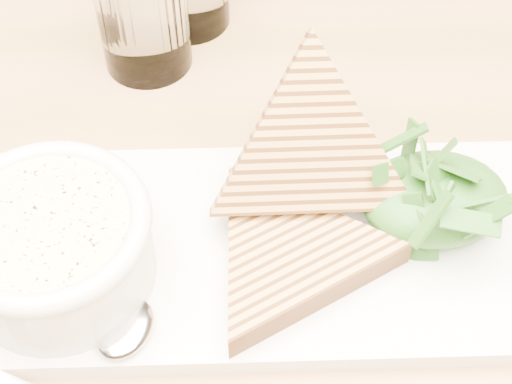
{
  "coord_description": "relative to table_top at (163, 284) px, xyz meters",
  "views": [
    {
      "loc": [
        0.21,
        -0.24,
        1.24
      ],
      "look_at": [
        0.25,
        0.1,
        0.82
      ],
      "focal_mm": 55.0,
      "sensor_mm": 36.0,
      "label": 1
    }
  ],
  "objects": [
    {
      "name": "table_top",
      "position": [
        0.0,
        0.0,
        0.0
      ],
      "size": [
        1.38,
        0.99,
        0.04
      ],
      "primitive_type": "cube",
      "rotation": [
        0.0,
        0.0,
        -0.09
      ],
      "color": "#A7764B",
      "rests_on": "ground"
    },
    {
      "name": "platter",
      "position": [
        0.07,
        0.0,
        0.03
      ],
      "size": [
        0.42,
        0.22,
        0.02
      ],
      "primitive_type": "cube",
      "rotation": [
        0.0,
        0.0,
        -0.1
      ],
      "color": "white",
      "rests_on": "table_top"
    },
    {
      "name": "soup_bowl",
      "position": [
        -0.07,
        -0.01,
        0.06
      ],
      "size": [
        0.13,
        0.13,
        0.05
      ],
      "primitive_type": "cylinder",
      "color": "white",
      "rests_on": "platter"
    },
    {
      "name": "soup",
      "position": [
        -0.07,
        -0.01,
        0.09
      ],
      "size": [
        0.11,
        0.11,
        0.01
      ],
      "primitive_type": "cylinder",
      "color": "#FCEAA7",
      "rests_on": "soup_bowl"
    },
    {
      "name": "bowl_rim",
      "position": [
        -0.07,
        -0.01,
        0.09
      ],
      "size": [
        0.14,
        0.14,
        0.01
      ],
      "primitive_type": "torus",
      "color": "white",
      "rests_on": "soup_bowl"
    },
    {
      "name": "sandwich_flat",
      "position": [
        0.09,
        -0.02,
        0.05
      ],
      "size": [
        0.22,
        0.22,
        0.02
      ],
      "primitive_type": null,
      "rotation": [
        0.0,
        0.0,
        0.41
      ],
      "color": "#BE894A",
      "rests_on": "platter"
    },
    {
      "name": "sandwich_lean",
      "position": [
        0.11,
        0.04,
        0.09
      ],
      "size": [
        0.18,
        0.19,
        0.19
      ],
      "primitive_type": null,
      "rotation": [
        0.92,
        0.0,
        -0.09
      ],
      "color": "#BE894A",
      "rests_on": "sandwich_flat"
    },
    {
      "name": "salad_base",
      "position": [
        0.2,
        0.01,
        0.06
      ],
      "size": [
        0.11,
        0.08,
        0.04
      ],
      "primitive_type": "ellipsoid",
      "color": "#144310",
      "rests_on": "platter"
    },
    {
      "name": "arugula_pile",
      "position": [
        0.2,
        0.01,
        0.06
      ],
      "size": [
        0.11,
        0.1,
        0.05
      ],
      "primitive_type": null,
      "color": "#376D21",
      "rests_on": "platter"
    },
    {
      "name": "spoon_bowl",
      "position": [
        -0.02,
        -0.06,
        0.04
      ],
      "size": [
        0.05,
        0.06,
        0.01
      ],
      "primitive_type": "ellipsoid",
      "rotation": [
        0.0,
        0.0,
        -0.52
      ],
      "color": "silver",
      "rests_on": "platter"
    },
    {
      "name": "spoon_handle",
      "position": [
        -0.1,
        -0.09,
        0.04
      ],
      "size": [
        0.11,
        0.07,
        0.0
      ],
      "primitive_type": "cube",
      "rotation": [
        0.0,
        0.0,
        -0.52
      ],
      "color": "silver",
      "rests_on": "platter"
    },
    {
      "name": "glass_far",
      "position": [
        0.0,
        0.22,
        0.08
      ],
      "size": [
        0.08,
        0.08,
        0.12
      ],
      "primitive_type": "cylinder",
      "color": "white",
      "rests_on": "table_top"
    }
  ]
}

